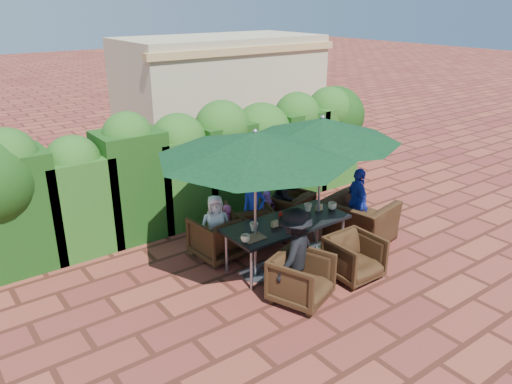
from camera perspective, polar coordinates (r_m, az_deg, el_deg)
ground at (r=8.77m, az=1.86°, el=-7.59°), size 80.00×80.00×0.00m
dining_table at (r=8.37m, az=3.53°, el=-3.92°), size 2.17×0.90×0.75m
umbrella_left at (r=7.36m, az=-0.08°, el=5.38°), size 3.00×3.00×2.46m
umbrella_right at (r=8.33m, az=7.57°, el=7.06°), size 2.61×2.61×2.46m
chair_far_left at (r=8.68m, az=-4.37°, el=-4.90°), size 0.86×0.81×0.83m
chair_far_mid at (r=9.20m, az=-0.80°, el=-3.34°), size 0.99×0.96×0.80m
chair_far_right at (r=9.75m, az=3.66°, el=-1.86°), size 0.98×0.95×0.82m
chair_near_left at (r=7.47m, az=5.22°, el=-9.59°), size 1.00×0.97×0.81m
chair_near_right at (r=8.18m, az=11.18°, el=-7.14°), size 0.77×0.72×0.79m
chair_end_right at (r=9.45m, az=11.75°, el=-2.39°), size 0.96×1.30×1.03m
adult_far_left at (r=8.65m, az=-4.63°, el=-3.92°), size 0.64×0.51×1.12m
adult_far_mid at (r=9.02m, az=-0.26°, el=-2.25°), size 0.51×0.45×1.26m
adult_far_right at (r=9.58m, az=3.45°, el=-0.35°), size 0.79×0.66×1.42m
adult_near_left at (r=7.44m, az=4.42°, el=-7.05°), size 1.00×0.75×1.42m
adult_end_right at (r=9.53m, az=11.54°, el=-1.18°), size 0.67×0.87×1.33m
child_left at (r=8.93m, az=-3.18°, el=-4.02°), size 0.33×0.29×0.84m
child_right at (r=9.44m, az=1.35°, el=-2.39°), size 0.33×0.27×0.89m
pedestrian_a at (r=12.56m, az=-2.76°, el=5.72°), size 1.62×1.51×1.75m
pedestrian_b at (r=13.05m, az=-2.68°, el=6.11°), size 0.93×0.77×1.66m
pedestrian_c at (r=13.70m, az=1.50°, el=6.59°), size 1.06×0.64×1.54m
cup_a at (r=7.64m, az=-1.21°, el=-5.33°), size 0.15×0.15×0.12m
cup_b at (r=8.00m, az=-0.24°, el=-3.97°), size 0.14×0.14×0.13m
cup_c at (r=8.18m, az=4.17°, el=-3.52°), size 0.15×0.15×0.12m
cup_d at (r=8.77m, az=5.96°, el=-1.76°), size 0.14×0.14×0.13m
cup_e at (r=8.90m, az=8.70°, el=-1.58°), size 0.16×0.16×0.13m
ketchup_bottle at (r=8.31m, az=2.77°, el=-2.87°), size 0.04×0.04×0.17m
sauce_bottle at (r=8.35m, az=2.89°, el=-2.76°), size 0.04×0.04×0.17m
serving_tray at (r=7.77m, az=-0.28°, el=-5.25°), size 0.35×0.25×0.02m
number_block_left at (r=8.15m, az=2.18°, el=-3.64°), size 0.12×0.06×0.10m
number_block_right at (r=8.83m, az=7.22°, el=-1.77°), size 0.12×0.06×0.10m
hedge_wall at (r=10.01m, az=-6.63°, el=4.14°), size 9.10×1.60×2.40m
building at (r=15.64m, az=-3.98°, el=11.52°), size 6.20×3.08×3.20m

